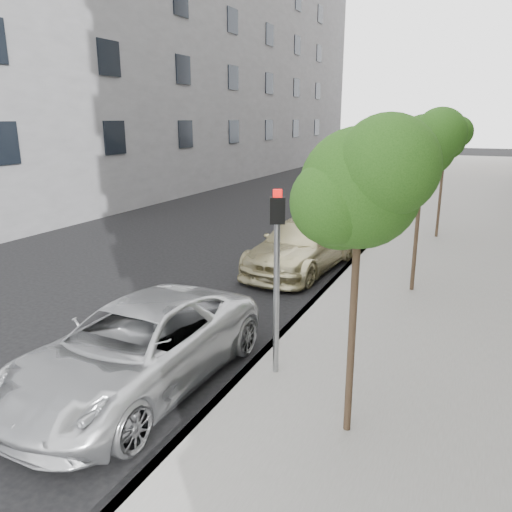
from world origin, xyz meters
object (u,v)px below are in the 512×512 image
Objects in this scene: tree_near at (362,188)px; signal_pole at (277,262)px; minivan at (137,347)px; suv at (303,245)px; tree_mid at (425,146)px; sedan_blue at (348,215)px; sedan_black at (375,196)px; sedan_rear at (392,186)px; tree_far at (446,141)px.

tree_near is 1.36× the size of signal_pole.
minivan is at bearing -179.05° from tree_near.
tree_near reaches higher than minivan.
signal_pole is 6.79m from suv.
tree_mid reaches higher than sedan_blue.
tree_near is at bearing -60.08° from signal_pole.
sedan_black is at bearing 100.47° from tree_near.
suv is (0.23, 7.60, 0.03)m from minivan.
minivan is 7.60m from suv.
tree_mid is at bearing 49.27° from signal_pole.
tree_mid reaches higher than sedan_black.
signal_pole is 17.03m from sedan_black.
sedan_rear is at bearing 91.55° from sedan_black.
tree_near is at bearing -90.00° from tree_far.
sedan_rear is at bearing 91.45° from minivan.
tree_mid is 4.59m from suv.
sedan_black reaches higher than minivan.
minivan is at bearing -88.68° from sedan_rear.
tree_far is 0.94× the size of sedan_black.
tree_mid is (-0.00, 6.50, 0.19)m from tree_near.
minivan is at bearing -105.24° from tree_far.
tree_mid is 0.88× the size of suv.
tree_mid is at bearing 90.00° from tree_near.
signal_pole is at bearing -74.42° from sedan_blue.
tree_mid is at bearing -90.00° from tree_far.
sedan_blue is at bearing 74.13° from signal_pole.
signal_pole is 0.69× the size of sedan_black.
tree_far is 7.01m from suv.
tree_mid is 6.50m from tree_far.
tree_near is 13.00m from tree_far.
tree_near is 4.54m from minivan.
signal_pole reaches higher than sedan_rear.
minivan is 23.14m from sedan_rear.
minivan is at bearing -86.28° from suv.
sedan_black is (-3.33, 18.01, -2.77)m from tree_near.
suv is (-3.33, 1.04, -2.98)m from tree_mid.
tree_near is 13.49m from sedan_blue.
signal_pole is at bearing -83.20° from sedan_black.
tree_mid is at bearing -76.71° from sedan_rear.
sedan_rear is at bearing 108.57° from tree_far.
sedan_black is (-3.33, 11.51, -2.96)m from tree_mid.
minivan is 1.16× the size of sedan_rear.
minivan is at bearing -84.03° from sedan_blue.
tree_far reaches higher than tree_near.
tree_far is 1.37× the size of signal_pole.
sedan_blue is at bearing -89.15° from sedan_black.
sedan_rear is (-3.39, 10.08, -2.96)m from tree_far.
sedan_rear is (-0.06, 15.54, -0.10)m from suv.
tree_far is 0.85× the size of minivan.
sedan_blue is at bearing -87.91° from sedan_rear.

